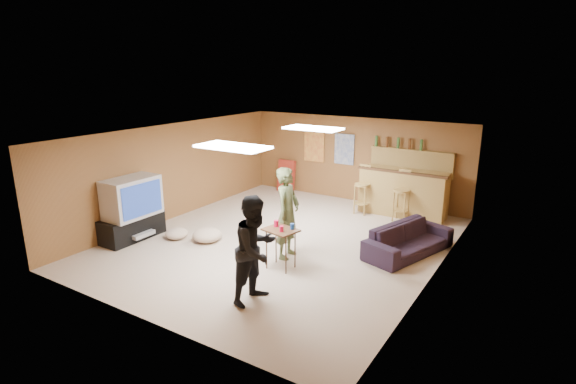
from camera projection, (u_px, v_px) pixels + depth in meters
The scene contains 32 objects.
ground at pixel (283, 241), 9.14m from camera, with size 7.00×7.00×0.00m, color tan.
ceiling at pixel (282, 134), 8.55m from camera, with size 6.00×7.00×0.02m, color silver.
wall_back at pixel (355, 160), 11.70m from camera, with size 6.00×0.02×2.20m, color brown.
wall_front at pixel (141, 248), 5.98m from camera, with size 6.00×0.02×2.20m, color brown.
wall_left at pixel (174, 171), 10.38m from camera, with size 0.02×7.00×2.20m, color brown.
wall_right at pixel (437, 215), 7.31m from camera, with size 0.02×7.00×2.20m, color brown.
tv_stand at pixel (132, 227), 9.24m from camera, with size 0.55×1.30×0.50m, color black.
dvd_box at pixel (140, 234), 9.15m from camera, with size 0.35×0.50×0.08m, color #B2B2B7.
tv_body at pixel (132, 197), 9.03m from camera, with size 0.60×1.10×0.80m, color #B2B2B7.
tv_screen at pixel (142, 200), 8.87m from camera, with size 0.02×0.95×0.65m, color navy.
bar_counter at pixel (403, 193), 10.63m from camera, with size 2.00×0.60×1.10m, color olive.
bar_lip at pixel (401, 172), 10.28m from camera, with size 2.10×0.12×0.05m, color #3E2514.
bar_shelf at pixel (412, 150), 10.74m from camera, with size 2.00×0.18×0.05m, color olive.
bar_backing at pixel (411, 163), 10.84m from camera, with size 2.00×0.14×0.60m, color olive.
poster_left at pixel (314, 146), 12.21m from camera, with size 0.60×0.03×0.85m, color #BF3F26.
poster_right at pixel (344, 149), 11.75m from camera, with size 0.55×0.03×0.80m, color #334C99.
folding_chair_stack at pixel (286, 176), 12.73m from camera, with size 0.50×0.14×0.90m, color #A42B1E.
ceiling_panel_front at pixel (233, 147), 7.33m from camera, with size 1.20×0.60×0.04m, color white.
ceiling_panel_back at pixel (313, 128), 9.53m from camera, with size 1.20×0.60×0.04m, color white.
person_olive at pixel (287, 213), 8.20m from camera, with size 0.62×0.41×1.70m, color #4A5531.
person_black at pixel (256, 249), 6.63m from camera, with size 0.80×0.63×1.65m, color black.
sofa at pixel (409, 240), 8.48m from camera, with size 1.91×0.75×0.56m, color black.
tray_table at pixel (281, 249), 7.84m from camera, with size 0.56×0.45×0.73m, color #3E2514.
cup_red_near at pixel (276, 223), 7.86m from camera, with size 0.08×0.08×0.11m, color red.
cup_red_far at pixel (281, 229), 7.62m from camera, with size 0.07×0.07×0.10m, color red.
cup_blue at pixel (292, 226), 7.74m from camera, with size 0.07×0.07×0.10m, color #154095.
bar_stool_left at pixel (362, 192), 10.75m from camera, with size 0.35×0.35×1.09m, color olive, non-canonical shape.
bar_stool_right at pixel (401, 196), 10.22m from camera, with size 0.38×0.38×1.19m, color olive, non-canonical shape.
cushion_near_tv at pixel (207, 235), 9.12m from camera, with size 0.59×0.59×0.27m, color tan.
cushion_mid at pixel (212, 236), 9.18m from camera, with size 0.43×0.43×0.19m, color tan.
cushion_far at pixel (177, 234), 9.28m from camera, with size 0.47×0.47×0.21m, color tan.
bottle_row at pixel (398, 143), 10.86m from camera, with size 1.20×0.08×0.26m, color #3F7233, non-canonical shape.
Camera 1 is at (4.62, -7.17, 3.43)m, focal length 28.00 mm.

